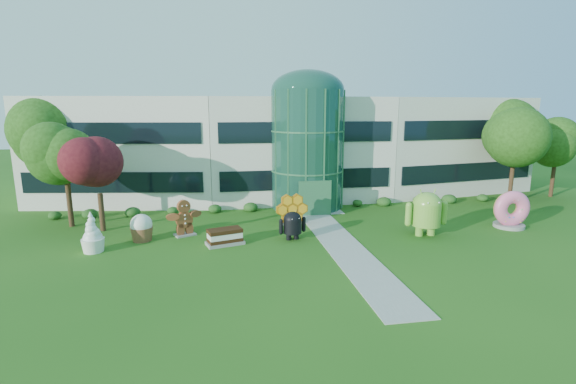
{
  "coord_description": "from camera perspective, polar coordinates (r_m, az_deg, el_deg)",
  "views": [
    {
      "loc": [
        -7.58,
        -22.22,
        8.51
      ],
      "look_at": [
        -2.67,
        6.0,
        2.6
      ],
      "focal_mm": 26.0,
      "sensor_mm": 36.0,
      "label": 1
    }
  ],
  "objects": [
    {
      "name": "trees_backdrop",
      "position": [
        36.28,
        2.27,
        4.83
      ],
      "size": [
        52.0,
        8.0,
        8.4
      ],
      "primitive_type": null,
      "color": "#1E3E0F",
      "rests_on": "ground"
    },
    {
      "name": "atrium",
      "position": [
        35.23,
        2.62,
        5.77
      ],
      "size": [
        6.0,
        6.0,
        9.8
      ],
      "primitive_type": "cylinder",
      "color": "#194738",
      "rests_on": "ground"
    },
    {
      "name": "donut",
      "position": [
        33.59,
        28.16,
        -2.04
      ],
      "size": [
        2.72,
        1.5,
        2.71
      ],
      "primitive_type": null,
      "rotation": [
        0.0,
        0.0,
        -0.1
      ],
      "color": "#F55D94",
      "rests_on": "ground"
    },
    {
      "name": "android_green",
      "position": [
        29.2,
        18.42,
        -2.37
      ],
      "size": [
        3.1,
        2.1,
        3.47
      ],
      "primitive_type": null,
      "rotation": [
        0.0,
        0.0,
        -0.02
      ],
      "color": "#74B138",
      "rests_on": "ground"
    },
    {
      "name": "ground",
      "position": [
        24.97,
        8.53,
        -8.4
      ],
      "size": [
        140.0,
        140.0,
        0.0
      ],
      "primitive_type": "plane",
      "color": "#215114",
      "rests_on": "ground"
    },
    {
      "name": "tree_red",
      "position": [
        31.24,
        -24.38,
        0.45
      ],
      "size": [
        4.0,
        4.0,
        6.0
      ],
      "primitive_type": null,
      "color": "#3F0C14",
      "rests_on": "ground"
    },
    {
      "name": "walkway",
      "position": [
        26.76,
        7.18,
        -6.93
      ],
      "size": [
        2.4,
        20.0,
        0.04
      ],
      "primitive_type": "cube",
      "color": "#9E9E93",
      "rests_on": "ground"
    },
    {
      "name": "building",
      "position": [
        41.11,
        0.81,
        6.27
      ],
      "size": [
        46.0,
        15.0,
        9.3
      ],
      "primitive_type": null,
      "color": "beige",
      "rests_on": "ground"
    },
    {
      "name": "honeycomb",
      "position": [
        30.72,
        0.55,
        -2.5
      ],
      "size": [
        2.63,
        1.26,
        1.99
      ],
      "primitive_type": null,
      "rotation": [
        0.0,
        0.0,
        0.15
      ],
      "color": "#FFA619",
      "rests_on": "ground"
    },
    {
      "name": "cupcake",
      "position": [
        28.38,
        -19.39,
        -4.6
      ],
      "size": [
        1.8,
        1.8,
        1.78
      ],
      "primitive_type": null,
      "rotation": [
        0.0,
        0.0,
        0.24
      ],
      "color": "white",
      "rests_on": "ground"
    },
    {
      "name": "froyo",
      "position": [
        27.3,
        -25.23,
        -4.99
      ],
      "size": [
        1.85,
        1.85,
        2.43
      ],
      "primitive_type": null,
      "rotation": [
        0.0,
        0.0,
        -0.39
      ],
      "color": "white",
      "rests_on": "ground"
    },
    {
      "name": "android_black",
      "position": [
        27.01,
        0.62,
        -4.3
      ],
      "size": [
        2.13,
        1.63,
        2.17
      ],
      "primitive_type": null,
      "rotation": [
        0.0,
        0.0,
        0.2
      ],
      "color": "black",
      "rests_on": "ground"
    },
    {
      "name": "ice_cream_sandwich",
      "position": [
        26.49,
        -8.63,
        -6.05
      ],
      "size": [
        2.52,
        1.73,
        1.02
      ],
      "primitive_type": null,
      "rotation": [
        0.0,
        0.0,
        0.28
      ],
      "color": "black",
      "rests_on": "ground"
    },
    {
      "name": "gingerbread",
      "position": [
        28.66,
        -14.01,
        -3.41
      ],
      "size": [
        2.86,
        2.03,
        2.46
      ],
      "primitive_type": null,
      "rotation": [
        0.0,
        0.0,
        0.42
      ],
      "color": "brown",
      "rests_on": "ground"
    }
  ]
}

